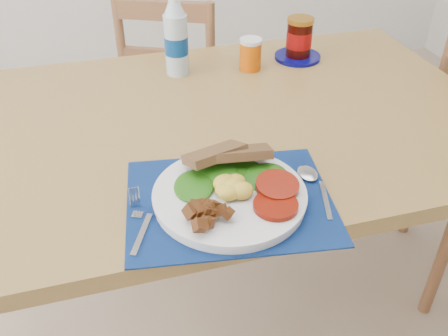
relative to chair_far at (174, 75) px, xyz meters
name	(u,v)px	position (x,y,z in m)	size (l,w,h in m)	color
table	(222,145)	(-0.01, -0.72, 0.13)	(1.40, 0.90, 0.75)	brown
chair_far	(174,75)	(0.00, 0.00, 0.00)	(0.51, 0.50, 1.04)	brown
placemat	(230,201)	(-0.08, -1.05, 0.22)	(0.40, 0.31, 0.00)	black
breakfast_plate	(227,194)	(-0.09, -1.05, 0.24)	(0.30, 0.30, 0.07)	silver
fork	(139,222)	(-0.26, -1.06, 0.22)	(0.06, 0.15, 0.00)	#B2B5BA
spoon	(313,182)	(0.10, -1.04, 0.22)	(0.05, 0.17, 0.01)	#B2B5BA
water_bottle	(176,40)	(-0.06, -0.44, 0.32)	(0.07, 0.07, 0.23)	#ADBFCC
juice_glass	(250,55)	(0.15, -0.47, 0.26)	(0.06, 0.06, 0.09)	#C34E05
jam_on_saucer	(299,41)	(0.32, -0.44, 0.27)	(0.14, 0.14, 0.13)	#05065A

